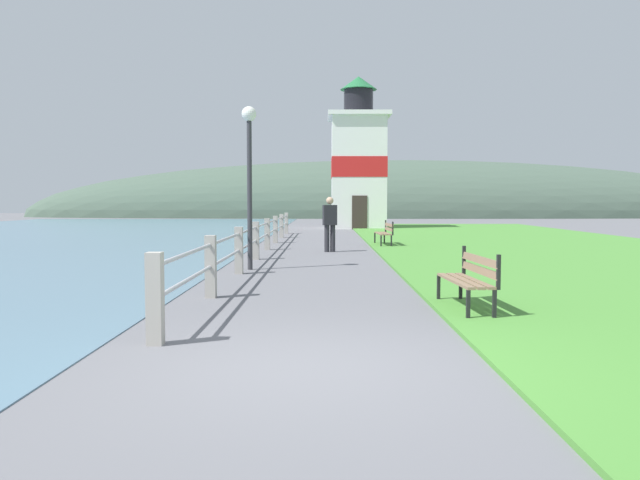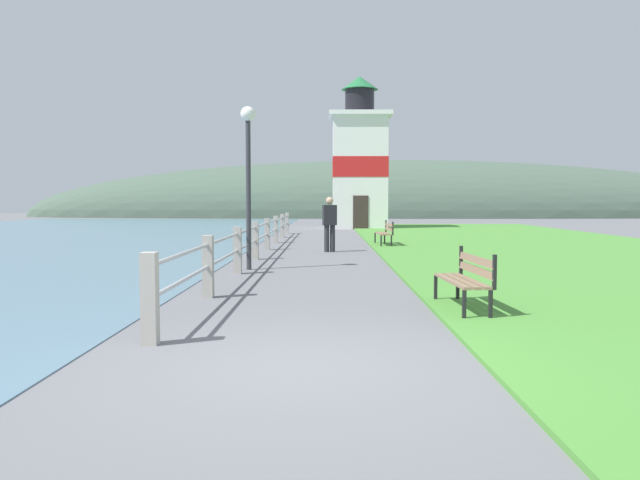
{
  "view_description": "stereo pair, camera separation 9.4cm",
  "coord_description": "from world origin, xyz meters",
  "px_view_note": "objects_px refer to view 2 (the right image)",
  "views": [
    {
      "loc": [
        0.2,
        -6.18,
        1.68
      ],
      "look_at": [
        0.03,
        15.82,
        0.3
      ],
      "focal_mm": 35.0,
      "sensor_mm": 36.0,
      "label": 1
    },
    {
      "loc": [
        0.29,
        -6.17,
        1.68
      ],
      "look_at": [
        0.03,
        15.82,
        0.3
      ],
      "focal_mm": 35.0,
      "sensor_mm": 36.0,
      "label": 2
    }
  ],
  "objects_px": {
    "lighthouse": "(359,164)",
    "person_strolling": "(330,222)",
    "park_bench_near": "(467,276)",
    "lamp_post": "(248,157)",
    "park_bench_midway": "(385,232)"
  },
  "relations": [
    {
      "from": "lighthouse",
      "to": "park_bench_near",
      "type": "bearing_deg",
      "value": -89.71
    },
    {
      "from": "person_strolling",
      "to": "lamp_post",
      "type": "xyz_separation_m",
      "value": [
        -2.0,
        -5.34,
        1.76
      ]
    },
    {
      "from": "park_bench_near",
      "to": "lighthouse",
      "type": "distance_m",
      "value": 29.23
    },
    {
      "from": "park_bench_near",
      "to": "park_bench_midway",
      "type": "height_order",
      "value": "same"
    },
    {
      "from": "lighthouse",
      "to": "person_strolling",
      "type": "height_order",
      "value": "lighthouse"
    },
    {
      "from": "lighthouse",
      "to": "lamp_post",
      "type": "height_order",
      "value": "lighthouse"
    },
    {
      "from": "park_bench_near",
      "to": "person_strolling",
      "type": "distance_m",
      "value": 11.29
    },
    {
      "from": "park_bench_near",
      "to": "park_bench_midway",
      "type": "distance_m",
      "value": 13.8
    },
    {
      "from": "park_bench_near",
      "to": "lighthouse",
      "type": "relative_size",
      "value": 0.19
    },
    {
      "from": "park_bench_near",
      "to": "lighthouse",
      "type": "xyz_separation_m",
      "value": [
        -0.15,
        29.03,
        3.44
      ]
    },
    {
      "from": "lamp_post",
      "to": "park_bench_midway",
      "type": "bearing_deg",
      "value": 63.09
    },
    {
      "from": "park_bench_near",
      "to": "lamp_post",
      "type": "relative_size",
      "value": 0.44
    },
    {
      "from": "person_strolling",
      "to": "lamp_post",
      "type": "distance_m",
      "value": 5.97
    },
    {
      "from": "park_bench_near",
      "to": "park_bench_midway",
      "type": "relative_size",
      "value": 0.91
    },
    {
      "from": "park_bench_midway",
      "to": "person_strolling",
      "type": "xyz_separation_m",
      "value": [
        -2.09,
        -2.71,
        0.44
      ]
    }
  ]
}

